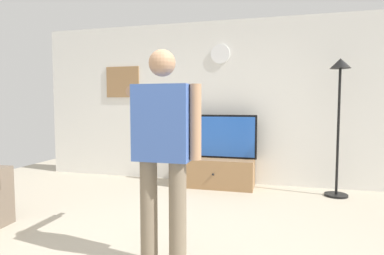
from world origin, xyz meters
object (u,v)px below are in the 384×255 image
at_px(tv_stand, 216,172).
at_px(television, 217,136).
at_px(framed_picture, 123,82).
at_px(floor_lamp, 339,98).
at_px(person_standing_nearer_lamp, 163,145).
at_px(wall_clock, 220,54).

xyz_separation_m(tv_stand, television, (0.00, 0.05, 0.58)).
bearing_deg(framed_picture, floor_lamp, -6.46).
distance_m(television, floor_lamp, 1.88).
xyz_separation_m(tv_stand, person_standing_nearer_lamp, (0.06, -2.65, 0.77)).
bearing_deg(person_standing_nearer_lamp, floor_lamp, 55.92).
xyz_separation_m(tv_stand, framed_picture, (-1.78, 0.30, 1.49)).
relative_size(wall_clock, floor_lamp, 0.16).
xyz_separation_m(television, floor_lamp, (1.77, -0.15, 0.60)).
height_order(tv_stand, framed_picture, framed_picture).
height_order(television, floor_lamp, floor_lamp).
relative_size(wall_clock, framed_picture, 0.50).
height_order(framed_picture, person_standing_nearer_lamp, framed_picture).
bearing_deg(television, tv_stand, -90.00).
relative_size(television, floor_lamp, 0.64).
xyz_separation_m(wall_clock, framed_picture, (-1.78, 0.00, -0.43)).
height_order(television, framed_picture, framed_picture).
bearing_deg(tv_stand, floor_lamp, -3.46).
relative_size(television, framed_picture, 1.99).
xyz_separation_m(wall_clock, floor_lamp, (1.77, -0.40, -0.74)).
distance_m(tv_stand, floor_lamp, 2.13).
height_order(tv_stand, wall_clock, wall_clock).
distance_m(tv_stand, television, 0.58).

